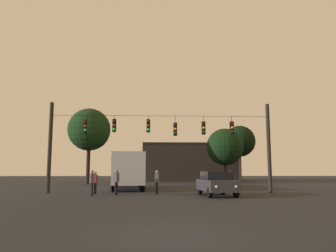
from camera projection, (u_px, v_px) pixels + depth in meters
ground_plane at (159, 187)px, 32.27m from camera, size 168.00×168.00×0.00m
overhead_signal_span at (161, 140)px, 24.49m from camera, size 16.28×0.44×6.55m
city_bus at (129, 168)px, 29.82m from camera, size 3.30×11.15×3.00m
car_near_right at (217, 183)px, 21.15m from camera, size 2.10×4.43×1.52m
pedestrian_crossing_left at (92, 181)px, 20.87m from camera, size 0.36×0.42×1.61m
pedestrian_crossing_center at (157, 181)px, 22.79m from camera, size 0.30×0.40×1.61m
pedestrian_crossing_right at (230, 180)px, 25.29m from camera, size 0.36×0.42×1.55m
pedestrian_near_bus at (116, 180)px, 21.89m from camera, size 0.36×0.42×1.66m
pedestrian_trailing at (95, 181)px, 23.00m from camera, size 0.34×0.42×1.51m
corner_building at (188, 163)px, 58.11m from camera, size 15.26×12.77×6.04m
tree_left_silhouette at (89, 130)px, 41.94m from camera, size 5.31×5.31×9.40m
tree_behind_building at (225, 147)px, 44.70m from camera, size 4.94×4.94×7.25m
tree_right_far at (240, 141)px, 51.56m from camera, size 4.79×4.79×8.56m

